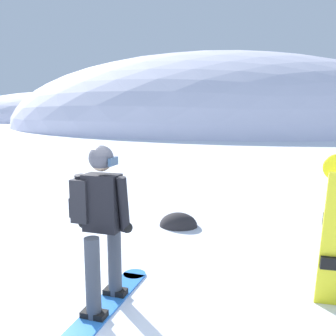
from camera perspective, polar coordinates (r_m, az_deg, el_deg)
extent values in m
ellipsoid|color=white|center=(42.02, 7.15, 6.52)|extent=(43.34, 39.01, 14.95)
ellipsoid|color=white|center=(58.60, -17.10, 6.99)|extent=(26.79, 24.11, 8.14)
cube|color=blue|center=(4.27, -9.46, -19.91)|extent=(0.44, 1.58, 0.02)
cylinder|color=blue|center=(4.90, -5.10, -15.79)|extent=(0.28, 0.28, 0.02)
cube|color=black|center=(4.44, -7.98, -18.05)|extent=(0.26, 0.16, 0.06)
cube|color=black|center=(4.07, -11.14, -20.89)|extent=(0.26, 0.16, 0.06)
cylinder|color=#3D424C|center=(4.28, -8.10, -13.53)|extent=(0.15, 0.15, 0.82)
cylinder|color=#3D424C|center=(3.89, -11.32, -16.05)|extent=(0.15, 0.15, 0.82)
cube|color=black|center=(3.85, -9.91, -5.19)|extent=(0.38, 0.26, 0.58)
cylinder|color=black|center=(3.96, -12.86, -4.88)|extent=(0.12, 0.19, 0.57)
cylinder|color=black|center=(3.75, -6.79, -5.51)|extent=(0.12, 0.19, 0.57)
sphere|color=black|center=(4.07, -12.69, -8.13)|extent=(0.11, 0.11, 0.11)
sphere|color=black|center=(3.85, -6.19, -8.99)|extent=(0.11, 0.11, 0.11)
cube|color=#232328|center=(3.94, -12.50, -4.64)|extent=(0.21, 0.30, 0.44)
cube|color=#232328|center=(4.01, -13.69, -5.62)|extent=(0.08, 0.21, 0.20)
sphere|color=beige|center=(3.77, -10.09, 1.07)|extent=(0.21, 0.21, 0.21)
sphere|color=#4C4C56|center=(3.77, -10.11, 1.52)|extent=(0.25, 0.25, 0.25)
cube|color=navy|center=(3.71, -8.32, 0.98)|extent=(0.05, 0.17, 0.08)
cube|color=yellow|center=(4.18, 24.06, -10.36)|extent=(0.28, 0.35, 1.49)
cube|color=black|center=(4.14, 24.18, -7.34)|extent=(0.25, 0.10, 0.15)
cube|color=black|center=(4.28, 23.78, -13.00)|extent=(0.25, 0.10, 0.15)
ellipsoid|color=#282628|center=(6.71, 1.59, -8.78)|extent=(0.67, 0.57, 0.47)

